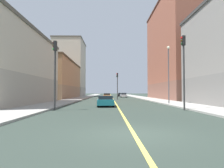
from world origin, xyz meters
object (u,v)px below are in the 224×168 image
at_px(building_right_corner, 1,68).
at_px(car_black, 121,95).
at_px(building_right_distant, 70,69).
at_px(car_silver, 124,95).
at_px(traffic_light_left_near, 184,63).
at_px(car_orange, 107,96).
at_px(traffic_light_median_far, 117,82).
at_px(building_left_mid, 179,51).
at_px(car_teal, 106,101).
at_px(building_right_midblock, 54,80).
at_px(street_lamp_left_near, 169,69).
at_px(traffic_light_right_near, 55,66).

distance_m(building_right_corner, car_black, 49.79).
distance_m(building_right_corner, building_right_distant, 47.81).
bearing_deg(car_silver, traffic_light_left_near, -86.72).
bearing_deg(car_orange, car_black, 77.45).
bearing_deg(building_right_distant, traffic_light_median_far, -62.85).
bearing_deg(traffic_light_left_near, building_left_mid, 71.77).
distance_m(traffic_light_left_near, car_black, 54.72).
bearing_deg(car_teal, car_orange, 90.17).
height_order(building_left_mid, building_right_midblock, building_left_mid).
bearing_deg(traffic_light_median_far, building_right_midblock, 148.36).
bearing_deg(traffic_light_left_near, street_lamp_left_near, 83.02).
bearing_deg(building_right_distant, car_orange, -58.39).
relative_size(building_right_corner, traffic_light_left_near, 2.97).
bearing_deg(car_black, street_lamp_left_near, -85.38).
relative_size(building_left_mid, building_right_distant, 1.29).
height_order(building_right_distant, traffic_light_right_near, building_right_distant).
distance_m(street_lamp_left_near, car_orange, 27.05).
xyz_separation_m(building_right_midblock, car_black, (18.34, 19.86, -4.16)).
height_order(car_black, car_teal, car_black).
bearing_deg(building_left_mid, building_right_corner, -146.96).
bearing_deg(building_right_midblock, car_black, 47.28).
distance_m(building_right_midblock, traffic_light_right_near, 35.88).
bearing_deg(car_teal, traffic_light_median_far, 83.77).
bearing_deg(car_silver, car_orange, -116.90).
height_order(building_right_corner, car_teal, building_right_corner).
distance_m(building_right_corner, car_teal, 14.85).
relative_size(building_right_corner, traffic_light_right_near, 3.22).
relative_size(building_right_corner, car_black, 5.09).
xyz_separation_m(building_left_mid, car_teal, (-16.54, -23.22, -10.53)).
bearing_deg(car_black, car_orange, -102.55).
xyz_separation_m(car_orange, car_silver, (4.87, 9.61, 0.01)).
distance_m(building_right_corner, car_silver, 39.73).
relative_size(building_left_mid, traffic_light_right_near, 4.08).
bearing_deg(building_right_corner, car_silver, 61.95).
bearing_deg(building_right_midblock, traffic_light_median_far, -31.64).
xyz_separation_m(traffic_light_median_far, car_black, (2.38, 29.70, -3.04)).
bearing_deg(car_silver, traffic_light_median_far, -98.06).
xyz_separation_m(building_left_mid, traffic_light_median_far, (-14.37, -3.34, -7.47)).
height_order(traffic_light_right_near, car_orange, traffic_light_right_near).
distance_m(building_right_midblock, traffic_light_median_far, 18.78).
bearing_deg(building_right_corner, car_black, 68.30).
relative_size(traffic_light_right_near, car_black, 1.58).
relative_size(building_right_corner, car_orange, 4.84).
bearing_deg(traffic_light_right_near, building_right_corner, 137.63).
xyz_separation_m(traffic_light_right_near, street_lamp_left_near, (12.84, 8.29, 0.64)).
height_order(traffic_light_right_near, street_lamp_left_near, street_lamp_left_near).
distance_m(car_orange, car_black, 21.34).
bearing_deg(street_lamp_left_near, car_teal, -157.99).
bearing_deg(car_teal, car_silver, 82.89).
bearing_deg(traffic_light_left_near, building_right_distant, 110.63).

